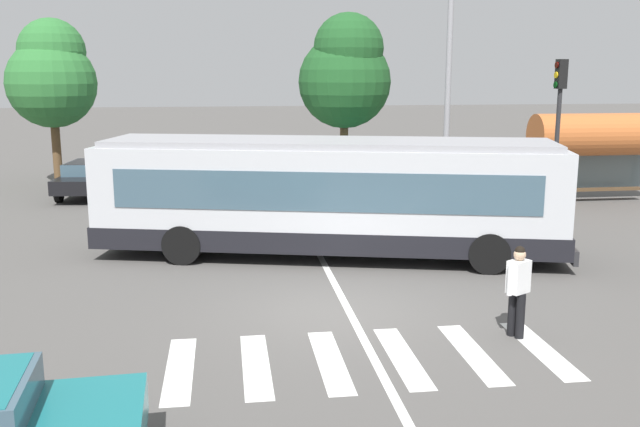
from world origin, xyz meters
name	(u,v)px	position (x,y,z in m)	size (l,w,h in m)	color
ground_plane	(335,312)	(0.00, 0.00, 0.00)	(160.00, 160.00, 0.00)	#514F4C
city_transit_bus	(328,197)	(0.50, 4.34, 1.59)	(12.31, 5.42, 3.06)	black
pedestrian_crossing_street	(518,286)	(3.09, -1.77, 0.97)	(0.52, 0.42, 1.72)	black
parked_car_black	(92,176)	(-7.22, 14.45, 0.77)	(2.29, 4.67, 1.35)	black
parked_car_blue	(165,175)	(-4.44, 14.47, 0.77)	(2.07, 4.59, 1.35)	black
parked_car_silver	(235,174)	(-1.73, 14.26, 0.77)	(1.98, 4.55, 1.35)	black
parked_car_white	(306,173)	(1.09, 14.11, 0.77)	(2.19, 4.64, 1.35)	black
parked_car_teal	(367,171)	(3.59, 14.48, 0.77)	(1.94, 4.53, 1.35)	black
traffic_light_far_corner	(558,115)	(8.27, 7.60, 3.41)	(0.33, 0.32, 5.12)	#28282B
bus_stop_shelter	(597,136)	(11.39, 10.74, 2.42)	(4.85, 1.54, 3.25)	#28282B
twin_arm_street_lamp	(450,29)	(5.60, 10.50, 6.16)	(4.86, 0.32, 10.12)	#939399
background_tree_left	(52,74)	(-9.10, 17.49, 4.60)	(3.66, 3.66, 6.88)	brown
background_tree_right	(346,72)	(3.14, 17.01, 4.68)	(4.00, 4.00, 7.18)	brown
crosswalk_painted_stripes	(367,359)	(0.17, -2.41, 0.00)	(6.70, 2.66, 0.01)	silver
lane_center_line	(334,282)	(0.30, 2.00, 0.00)	(0.16, 24.00, 0.01)	silver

